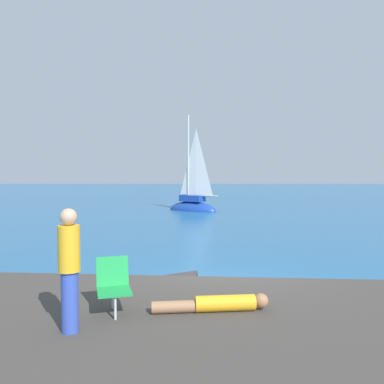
{
  "coord_description": "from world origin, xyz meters",
  "views": [
    {
      "loc": [
        -0.59,
        -8.7,
        2.67
      ],
      "look_at": [
        -0.86,
        14.3,
        1.49
      ],
      "focal_mm": 36.48,
      "sensor_mm": 36.0,
      "label": 1
    }
  ],
  "objects_px": {
    "person_standing": "(69,266)",
    "beach_chair": "(113,283)",
    "sailboat_near": "(193,205)",
    "person_sunbather": "(217,304)"
  },
  "relations": [
    {
      "from": "person_standing",
      "to": "beach_chair",
      "type": "height_order",
      "value": "person_standing"
    },
    {
      "from": "sailboat_near",
      "to": "beach_chair",
      "type": "distance_m",
      "value": 21.12
    },
    {
      "from": "person_sunbather",
      "to": "person_standing",
      "type": "bearing_deg",
      "value": 15.29
    },
    {
      "from": "sailboat_near",
      "to": "person_sunbather",
      "type": "height_order",
      "value": "sailboat_near"
    },
    {
      "from": "sailboat_near",
      "to": "beach_chair",
      "type": "xyz_separation_m",
      "value": [
        -0.98,
        -21.09,
        0.63
      ]
    },
    {
      "from": "sailboat_near",
      "to": "person_sunbather",
      "type": "relative_size",
      "value": 4.12
    },
    {
      "from": "person_sunbather",
      "to": "beach_chair",
      "type": "height_order",
      "value": "beach_chair"
    },
    {
      "from": "sailboat_near",
      "to": "person_standing",
      "type": "xyz_separation_m",
      "value": [
        -1.39,
        -21.83,
        1.05
      ]
    },
    {
      "from": "sailboat_near",
      "to": "person_sunbather",
      "type": "bearing_deg",
      "value": 125.9
    },
    {
      "from": "person_sunbather",
      "to": "person_standing",
      "type": "distance_m",
      "value": 2.23
    }
  ]
}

